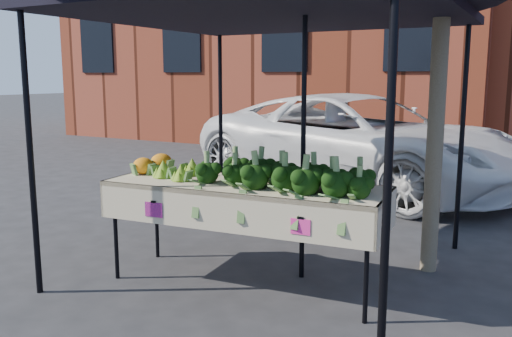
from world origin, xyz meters
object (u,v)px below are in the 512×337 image
(vehicle, at_px, (362,15))
(street_tree, at_px, (441,35))
(canopy, at_px, (272,124))
(table, at_px, (245,235))

(vehicle, relative_size, street_tree, 1.27)
(canopy, bearing_deg, street_tree, 26.25)
(table, xyz_separation_m, canopy, (0.01, 0.49, 0.92))
(table, xyz_separation_m, street_tree, (1.33, 1.14, 1.70))
(canopy, bearing_deg, table, -90.76)
(canopy, bearing_deg, vehicle, 96.40)
(table, height_order, street_tree, street_tree)
(street_tree, bearing_deg, canopy, -153.75)
(canopy, xyz_separation_m, street_tree, (1.33, 0.65, 0.78))
(table, distance_m, vehicle, 5.06)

